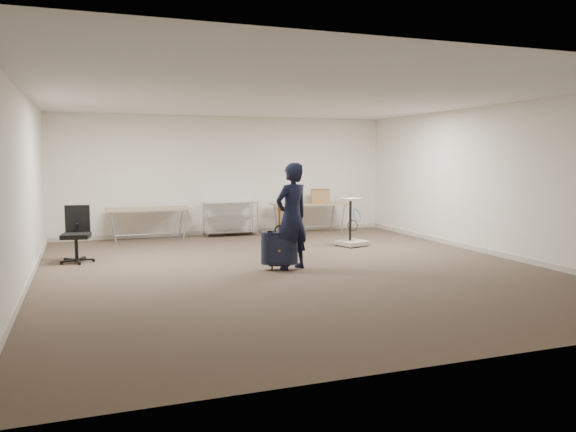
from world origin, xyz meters
name	(u,v)px	position (x,y,z in m)	size (l,w,h in m)	color
ground	(292,269)	(0.00, 0.00, 0.00)	(9.00, 9.00, 0.00)	#49362C
room_shell	(267,252)	(0.00, 1.38, 0.05)	(8.00, 9.00, 9.00)	white
folding_table_left	(148,210)	(-1.90, 3.95, 0.68)	(1.80, 0.75, 0.73)	#907458
folding_table_right	(309,205)	(1.90, 3.95, 0.68)	(1.80, 0.75, 0.73)	#907458
wire_shelf	(230,217)	(0.00, 4.20, 0.44)	(1.22, 0.47, 0.80)	silver
person	(292,216)	(-0.02, -0.02, 0.88)	(0.64, 0.42, 1.75)	black
suitcase	(279,248)	(-0.23, -0.02, 0.36)	(0.44, 0.34, 1.05)	black
office_chair	(77,245)	(-3.36, 1.85, 0.30)	(0.60, 0.60, 0.99)	black
equipment_cart	(352,233)	(2.00, 1.85, 0.26)	(0.67, 0.67, 0.99)	beige
cardboard_box	(320,196)	(2.21, 4.01, 0.90)	(0.44, 0.33, 0.33)	olive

